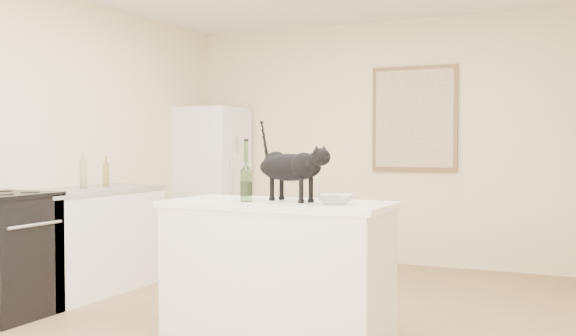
{
  "coord_description": "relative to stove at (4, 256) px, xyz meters",
  "views": [
    {
      "loc": [
        1.96,
        -4.12,
        1.27
      ],
      "look_at": [
        0.15,
        -0.15,
        1.12
      ],
      "focal_mm": 40.99,
      "sensor_mm": 36.0,
      "label": 1
    }
  ],
  "objects": [
    {
      "name": "floor",
      "position": [
        1.95,
        0.6,
        -0.45
      ],
      "size": [
        5.5,
        5.5,
        0.0
      ],
      "primitive_type": "plane",
      "color": "#987550",
      "rests_on": "ground"
    },
    {
      "name": "wall_back",
      "position": [
        1.95,
        3.35,
        0.85
      ],
      "size": [
        4.5,
        0.0,
        4.5
      ],
      "primitive_type": "plane",
      "rotation": [
        1.57,
        0.0,
        0.0
      ],
      "color": "beige",
      "rests_on": "ground"
    },
    {
      "name": "wall_left",
      "position": [
        -0.3,
        0.6,
        0.85
      ],
      "size": [
        0.0,
        5.5,
        5.5
      ],
      "primitive_type": "plane",
      "rotation": [
        1.57,
        0.0,
        1.57
      ],
      "color": "beige",
      "rests_on": "ground"
    },
    {
      "name": "island_base",
      "position": [
        2.05,
        0.4,
        -0.02
      ],
      "size": [
        1.44,
        0.67,
        0.86
      ],
      "primitive_type": "cube",
      "color": "white",
      "rests_on": "floor"
    },
    {
      "name": "island_top",
      "position": [
        2.05,
        0.4,
        0.43
      ],
      "size": [
        1.5,
        0.7,
        0.04
      ],
      "primitive_type": "cube",
      "color": "white",
      "rests_on": "island_base"
    },
    {
      "name": "left_cabinets",
      "position": [
        0.0,
        0.9,
        -0.02
      ],
      "size": [
        0.6,
        1.4,
        0.86
      ],
      "primitive_type": "cube",
      "color": "white",
      "rests_on": "floor"
    },
    {
      "name": "left_countertop",
      "position": [
        0.0,
        0.9,
        0.43
      ],
      "size": [
        0.62,
        1.44,
        0.04
      ],
      "primitive_type": "cube",
      "color": "gray",
      "rests_on": "left_cabinets"
    },
    {
      "name": "stove",
      "position": [
        0.0,
        0.0,
        0.0
      ],
      "size": [
        0.6,
        0.6,
        0.9
      ],
      "primitive_type": "cube",
      "color": "black",
      "rests_on": "floor"
    },
    {
      "name": "fridge",
      "position": [
        0.0,
        2.95,
        0.4
      ],
      "size": [
        0.68,
        0.68,
        1.7
      ],
      "primitive_type": "cube",
      "color": "white",
      "rests_on": "floor"
    },
    {
      "name": "artwork_frame",
      "position": [
        2.25,
        3.32,
        1.1
      ],
      "size": [
        0.9,
        0.03,
        1.1
      ],
      "primitive_type": "cube",
      "color": "brown",
      "rests_on": "wall_back"
    },
    {
      "name": "artwork_canvas",
      "position": [
        2.25,
        3.3,
        1.1
      ],
      "size": [
        0.82,
        0.0,
        1.02
      ],
      "primitive_type": "cube",
      "color": "beige",
      "rests_on": "wall_back"
    },
    {
      "name": "black_cat",
      "position": [
        2.12,
        0.43,
        0.65
      ],
      "size": [
        0.6,
        0.39,
        0.4
      ],
      "primitive_type": null,
      "rotation": [
        0.0,
        0.0,
        -0.41
      ],
      "color": "black",
      "rests_on": "island_top"
    },
    {
      "name": "wine_bottle",
      "position": [
        1.87,
        0.3,
        0.63
      ],
      "size": [
        0.08,
        0.08,
        0.36
      ],
      "primitive_type": "cylinder",
      "rotation": [
        0.0,
        0.0,
        -0.06
      ],
      "color": "#2B5D25",
      "rests_on": "island_top"
    },
    {
      "name": "glass_bowl",
      "position": [
        2.47,
        0.34,
        0.48
      ],
      "size": [
        0.32,
        0.32,
        0.06
      ],
      "primitive_type": "imported",
      "rotation": [
        0.0,
        0.0,
        0.34
      ],
      "color": "white",
      "rests_on": "island_top"
    },
    {
      "name": "fridge_paper",
      "position": [
        0.34,
        2.99,
        0.84
      ],
      "size": [
        0.05,
        0.15,
        0.2
      ],
      "primitive_type": "cube",
      "rotation": [
        0.0,
        0.0,
        0.31
      ],
      "color": "white",
      "rests_on": "fridge"
    },
    {
      "name": "counter_bottle_cluster",
      "position": [
        -0.02,
        1.0,
        0.57
      ],
      "size": [
        0.07,
        0.36,
        0.25
      ],
      "color": "olive",
      "rests_on": "left_countertop"
    }
  ]
}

